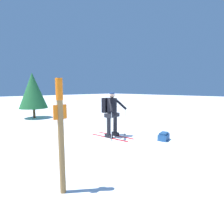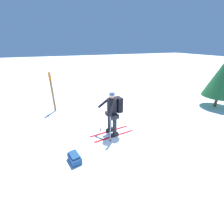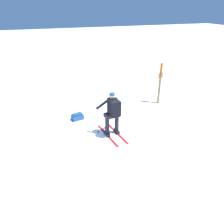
# 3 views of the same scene
# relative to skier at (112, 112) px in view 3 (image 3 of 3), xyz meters

# --- Properties ---
(ground_plane) EXTENTS (80.00, 80.00, 0.00)m
(ground_plane) POSITION_rel_skier_xyz_m (-0.21, 0.61, -0.96)
(ground_plane) COLOR white
(skier) EXTENTS (1.71, 0.98, 1.65)m
(skier) POSITION_rel_skier_xyz_m (0.00, 0.00, 0.00)
(skier) COLOR red
(skier) RESTS_ON ground_plane
(dropped_backpack) EXTENTS (0.38, 0.53, 0.27)m
(dropped_backpack) POSITION_rel_skier_xyz_m (1.62, 0.97, -0.83)
(dropped_backpack) COLOR navy
(dropped_backpack) RESTS_ON ground_plane
(trail_marker) EXTENTS (0.11, 0.24, 1.95)m
(trail_marker) POSITION_rel_skier_xyz_m (1.95, -3.09, 0.19)
(trail_marker) COLOR olive
(trail_marker) RESTS_ON ground_plane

